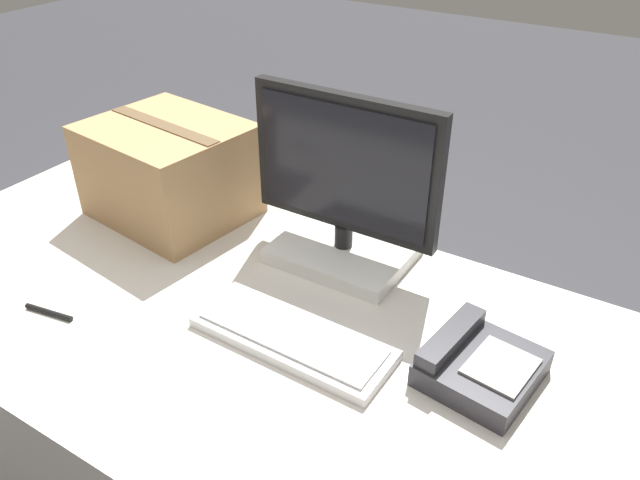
% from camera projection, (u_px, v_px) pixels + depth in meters
% --- Properties ---
extents(office_desk, '(1.80, 0.90, 0.73)m').
position_uv_depth(office_desk, '(237.00, 416.00, 1.58)').
color(office_desk, beige).
rests_on(office_desk, ground_plane).
extents(monitor, '(0.46, 0.25, 0.42)m').
position_uv_depth(monitor, '(344.00, 199.00, 1.45)').
color(monitor, white).
rests_on(monitor, office_desk).
extents(keyboard, '(0.43, 0.16, 0.03)m').
position_uv_depth(keyboard, '(292.00, 337.00, 1.27)').
color(keyboard, silver).
rests_on(keyboard, office_desk).
extents(desk_phone, '(0.22, 0.23, 0.08)m').
position_uv_depth(desk_phone, '(478.00, 365.00, 1.18)').
color(desk_phone, '#2D2D33').
rests_on(desk_phone, office_desk).
extents(cardboard_box, '(0.43, 0.38, 0.26)m').
position_uv_depth(cardboard_box, '(169.00, 171.00, 1.66)').
color(cardboard_box, tan).
rests_on(cardboard_box, office_desk).
extents(pen_marker, '(0.12, 0.03, 0.01)m').
position_uv_depth(pen_marker, '(49.00, 312.00, 1.35)').
color(pen_marker, black).
rests_on(pen_marker, office_desk).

